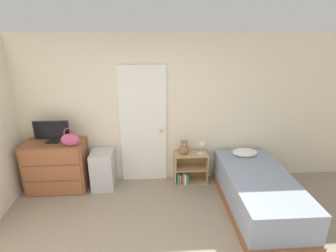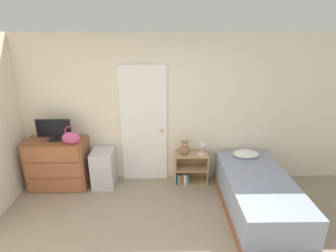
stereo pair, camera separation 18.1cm
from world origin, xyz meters
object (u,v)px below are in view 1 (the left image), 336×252
at_px(storage_bin, 103,170).
at_px(bookshelf, 188,170).
at_px(dresser, 57,166).
at_px(desk_lamp, 202,146).
at_px(teddy_bear, 184,148).
at_px(bed, 258,192).
at_px(tv, 52,131).
at_px(handbag, 70,139).

relative_size(storage_bin, bookshelf, 1.14).
bearing_deg(storage_bin, dresser, -178.35).
bearing_deg(desk_lamp, teddy_bear, 171.99).
height_order(dresser, bed, dresser).
distance_m(bookshelf, bed, 1.25).
relative_size(dresser, tv, 1.75).
bearing_deg(storage_bin, bookshelf, 3.00).
height_order(storage_bin, desk_lamp, desk_lamp).
distance_m(dresser, bookshelf, 2.24).
distance_m(teddy_bear, desk_lamp, 0.31).
distance_m(dresser, desk_lamp, 2.47).
relative_size(tv, desk_lamp, 2.31).
height_order(storage_bin, teddy_bear, teddy_bear).
relative_size(bookshelf, teddy_bear, 2.21).
height_order(dresser, desk_lamp, dresser).
distance_m(tv, storage_bin, 1.04).
bearing_deg(dresser, bed, -12.61).
bearing_deg(teddy_bear, storage_bin, -177.18).
distance_m(dresser, teddy_bear, 2.16).
relative_size(teddy_bear, desk_lamp, 1.08).
distance_m(teddy_bear, bed, 1.36).
bearing_deg(desk_lamp, handbag, -174.90).
bearing_deg(bookshelf, dresser, -177.45).
xyz_separation_m(desk_lamp, bed, (0.73, -0.76, -0.44)).
bearing_deg(tv, teddy_bear, 1.95).
bearing_deg(bed, teddy_bear, 142.18).
bearing_deg(handbag, tv, 153.82).
bearing_deg(desk_lamp, storage_bin, -179.13).
height_order(bookshelf, teddy_bear, teddy_bear).
distance_m(dresser, tv, 0.62).
xyz_separation_m(teddy_bear, bed, (1.03, -0.80, -0.38)).
xyz_separation_m(dresser, bed, (3.18, -0.71, -0.15)).
distance_m(tv, bed, 3.35).
bearing_deg(bookshelf, handbag, -172.77).
distance_m(handbag, desk_lamp, 2.15).
relative_size(bookshelf, bed, 0.30).
bearing_deg(handbag, storage_bin, 21.01).
bearing_deg(storage_bin, teddy_bear, 2.82).
xyz_separation_m(tv, storage_bin, (0.75, 0.00, -0.72)).
distance_m(tv, handbag, 0.37).
height_order(handbag, teddy_bear, handbag).
bearing_deg(bed, storage_bin, 163.21).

